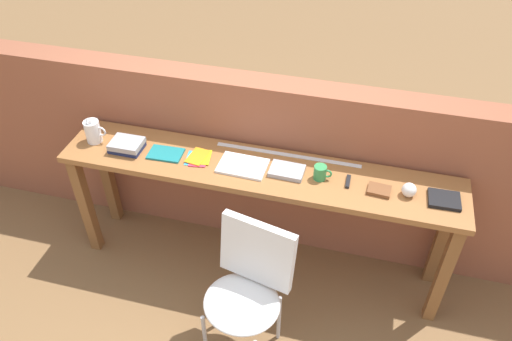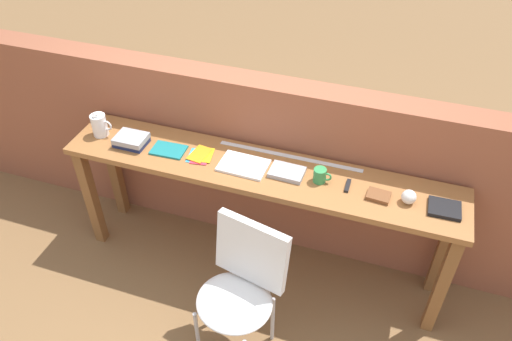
{
  "view_description": "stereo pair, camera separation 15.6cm",
  "coord_description": "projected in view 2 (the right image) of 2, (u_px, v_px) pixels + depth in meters",
  "views": [
    {
      "loc": [
        0.58,
        -1.97,
        2.83
      ],
      "look_at": [
        0.0,
        0.25,
        0.9
      ],
      "focal_mm": 35.0,
      "sensor_mm": 36.0,
      "label": 1
    },
    {
      "loc": [
        0.73,
        -1.92,
        2.83
      ],
      "look_at": [
        0.0,
        0.25,
        0.9
      ],
      "focal_mm": 35.0,
      "sensor_mm": 36.0,
      "label": 2
    }
  ],
  "objects": [
    {
      "name": "ground_plane",
      "position": [
        244.0,
        294.0,
        3.39
      ],
      "size": [
        40.0,
        40.0,
        0.0
      ],
      "primitive_type": "plane",
      "color": "brown"
    },
    {
      "name": "brick_wall_back",
      "position": [
        274.0,
        164.0,
        3.44
      ],
      "size": [
        6.0,
        0.2,
        1.29
      ],
      "primitive_type": "cube",
      "color": "#935138",
      "rests_on": "ground"
    },
    {
      "name": "sideboard",
      "position": [
        259.0,
        185.0,
        3.13
      ],
      "size": [
        2.5,
        0.44,
        0.88
      ],
      "color": "#996033",
      "rests_on": "ground"
    },
    {
      "name": "chair_white_moulded",
      "position": [
        241.0,
        285.0,
        2.81
      ],
      "size": [
        0.53,
        0.54,
        0.89
      ],
      "color": "white",
      "rests_on": "ground"
    },
    {
      "name": "pitcher_white",
      "position": [
        100.0,
        125.0,
        3.26
      ],
      "size": [
        0.14,
        0.1,
        0.18
      ],
      "color": "white",
      "rests_on": "sideboard"
    },
    {
      "name": "book_stack_leftmost",
      "position": [
        131.0,
        140.0,
        3.21
      ],
      "size": [
        0.2,
        0.16,
        0.07
      ],
      "color": "navy",
      "rests_on": "sideboard"
    },
    {
      "name": "magazine_cycling",
      "position": [
        169.0,
        150.0,
        3.17
      ],
      "size": [
        0.22,
        0.15,
        0.01
      ],
      "primitive_type": "cube",
      "rotation": [
        0.0,
        0.0,
        0.04
      ],
      "color": "#19757A",
      "rests_on": "sideboard"
    },
    {
      "name": "pamphlet_pile_colourful",
      "position": [
        201.0,
        155.0,
        3.13
      ],
      "size": [
        0.17,
        0.19,
        0.01
      ],
      "color": "#3399D8",
      "rests_on": "sideboard"
    },
    {
      "name": "book_open_centre",
      "position": [
        243.0,
        165.0,
        3.05
      ],
      "size": [
        0.3,
        0.21,
        0.02
      ],
      "primitive_type": "cube",
      "rotation": [
        0.0,
        0.0,
        -0.03
      ],
      "color": "white",
      "rests_on": "sideboard"
    },
    {
      "name": "book_grey_hardcover",
      "position": [
        287.0,
        172.0,
        2.99
      ],
      "size": [
        0.21,
        0.15,
        0.03
      ],
      "primitive_type": "cube",
      "rotation": [
        0.0,
        0.0,
        -0.03
      ],
      "color": "#9E9EA3",
      "rests_on": "sideboard"
    },
    {
      "name": "mug",
      "position": [
        320.0,
        175.0,
        2.92
      ],
      "size": [
        0.11,
        0.08,
        0.09
      ],
      "color": "#338C4C",
      "rests_on": "sideboard"
    },
    {
      "name": "multitool_folded",
      "position": [
        348.0,
        186.0,
        2.91
      ],
      "size": [
        0.03,
        0.11,
        0.02
      ],
      "primitive_type": "cube",
      "rotation": [
        0.0,
        0.0,
        0.01
      ],
      "color": "black",
      "rests_on": "sideboard"
    },
    {
      "name": "leather_journal_brown",
      "position": [
        378.0,
        196.0,
        2.84
      ],
      "size": [
        0.14,
        0.11,
        0.02
      ],
      "primitive_type": "cube",
      "rotation": [
        0.0,
        0.0,
        -0.08
      ],
      "color": "brown",
      "rests_on": "sideboard"
    },
    {
      "name": "sports_ball_small",
      "position": [
        409.0,
        197.0,
        2.78
      ],
      "size": [
        0.08,
        0.08,
        0.08
      ],
      "primitive_type": "sphere",
      "color": "silver",
      "rests_on": "sideboard"
    },
    {
      "name": "book_repair_rightmost",
      "position": [
        445.0,
        208.0,
        2.76
      ],
      "size": [
        0.18,
        0.16,
        0.02
      ],
      "primitive_type": "cube",
      "rotation": [
        0.0,
        0.0,
        0.03
      ],
      "color": "black",
      "rests_on": "sideboard"
    },
    {
      "name": "ruler_metal_back_edge",
      "position": [
        290.0,
        156.0,
        3.13
      ],
      "size": [
        0.93,
        0.03,
        0.0
      ],
      "primitive_type": "cube",
      "color": "silver",
      "rests_on": "sideboard"
    }
  ]
}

